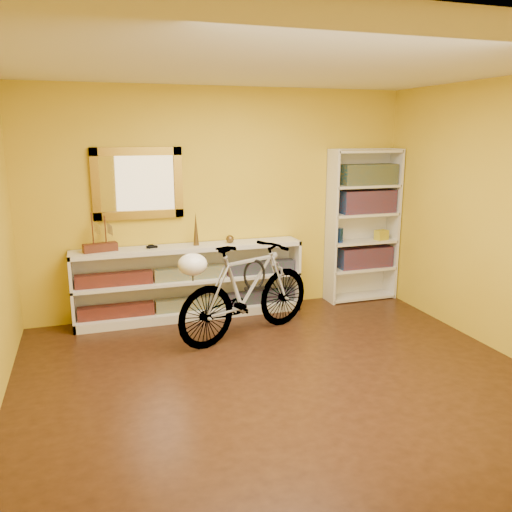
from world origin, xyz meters
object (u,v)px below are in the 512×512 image
object	(u,v)px
helmet	(193,264)
bookcase	(363,226)
console_unit	(190,282)
bicycle	(247,290)

from	to	relation	value
helmet	bookcase	bearing A→B (deg)	23.35
console_unit	helmet	world-z (taller)	helmet
console_unit	bicycle	world-z (taller)	bicycle
console_unit	bookcase	size ratio (longest dim) A/B	1.37
bookcase	bicycle	distance (m)	1.98
bicycle	bookcase	bearing A→B (deg)	-87.81
bicycle	helmet	bearing A→B (deg)	90.00
bookcase	console_unit	bearing A→B (deg)	-179.35
helmet	console_unit	bearing A→B (deg)	80.88
console_unit	bicycle	size ratio (longest dim) A/B	1.52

